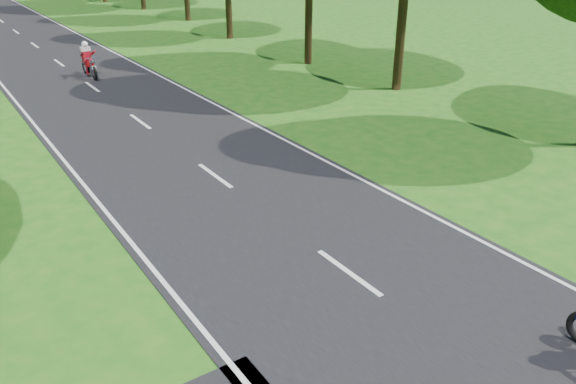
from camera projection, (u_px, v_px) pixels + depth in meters
ground at (420, 325)px, 10.01m from camera, size 160.00×160.00×0.00m
rider_far_red at (88, 59)px, 26.45m from camera, size 0.68×1.98×1.64m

